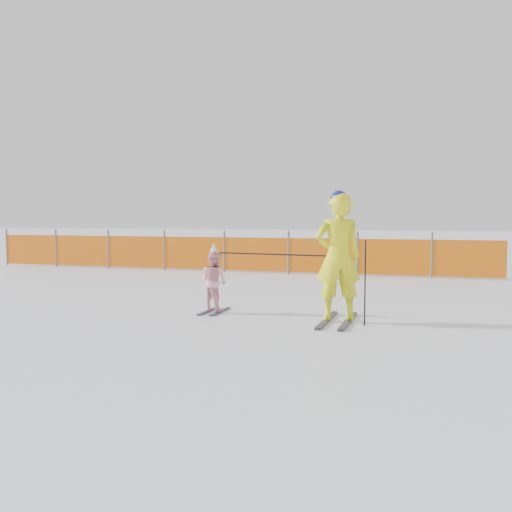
{
  "coord_description": "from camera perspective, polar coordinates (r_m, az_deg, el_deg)",
  "views": [
    {
      "loc": [
        2.92,
        -8.79,
        1.68
      ],
      "look_at": [
        0.0,
        0.5,
        1.0
      ],
      "focal_mm": 40.0,
      "sensor_mm": 36.0,
      "label": 1
    }
  ],
  "objects": [
    {
      "name": "safety_fence",
      "position": [
        17.3,
        -3.61,
        0.26
      ],
      "size": [
        15.92,
        0.06,
        1.25
      ],
      "color": "#595960",
      "rests_on": "ground"
    },
    {
      "name": "child",
      "position": [
        10.0,
        -4.22,
        -2.45
      ],
      "size": [
        0.62,
        0.89,
        1.22
      ],
      "color": "black",
      "rests_on": "ground"
    },
    {
      "name": "ground",
      "position": [
        9.42,
        -0.92,
        -6.29
      ],
      "size": [
        120.0,
        120.0,
        0.0
      ],
      "primitive_type": "plane",
      "color": "white",
      "rests_on": "ground"
    },
    {
      "name": "adult",
      "position": [
        9.1,
        8.21,
        -0.04
      ],
      "size": [
        0.85,
        1.55,
        2.09
      ],
      "color": "black",
      "rests_on": "ground"
    },
    {
      "name": "ski_poles",
      "position": [
        9.2,
        5.21,
        -0.93
      ],
      "size": [
        2.56,
        0.48,
        1.32
      ],
      "color": "black",
      "rests_on": "ground"
    }
  ]
}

